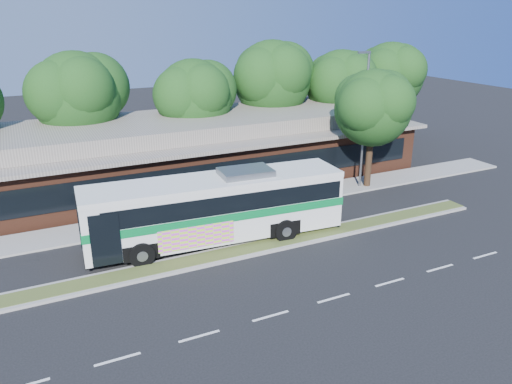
{
  "coord_description": "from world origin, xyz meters",
  "views": [
    {
      "loc": [
        -10.92,
        -19.97,
        11.38
      ],
      "look_at": [
        0.39,
        3.32,
        2.0
      ],
      "focal_mm": 35.0,
      "sensor_mm": 36.0,
      "label": 1
    }
  ],
  "objects": [
    {
      "name": "sidewalk",
      "position": [
        0.0,
        6.4,
        0.06
      ],
      "size": [
        44.0,
        2.6,
        0.12
      ],
      "primitive_type": "cube",
      "color": "gray",
      "rests_on": "ground"
    },
    {
      "name": "sidewalk_tree",
      "position": [
        10.48,
        5.98,
        5.58
      ],
      "size": [
        5.61,
        5.04,
        7.98
      ],
      "color": "black",
      "rests_on": "ground"
    },
    {
      "name": "tree_bg_d",
      "position": [
        8.45,
        16.15,
        6.42
      ],
      "size": [
        6.91,
        6.2,
        9.37
      ],
      "color": "black",
      "rests_on": "ground"
    },
    {
      "name": "tree_bg_f",
      "position": [
        20.43,
        16.14,
        6.06
      ],
      "size": [
        6.69,
        6.0,
        8.92
      ],
      "color": "black",
      "rests_on": "ground"
    },
    {
      "name": "tree_bg_c",
      "position": [
        1.4,
        15.13,
        5.59
      ],
      "size": [
        6.24,
        5.6,
        8.26
      ],
      "color": "black",
      "rests_on": "ground"
    },
    {
      "name": "lamp_post",
      "position": [
        9.56,
        6.0,
        4.9
      ],
      "size": [
        0.93,
        0.18,
        9.07
      ],
      "color": "slate",
      "rests_on": "ground"
    },
    {
      "name": "plaza_building",
      "position": [
        0.0,
        12.99,
        2.13
      ],
      "size": [
        33.2,
        11.2,
        4.45
      ],
      "color": "#502819",
      "rests_on": "ground"
    },
    {
      "name": "tree_bg_e",
      "position": [
        14.42,
        15.14,
        5.74
      ],
      "size": [
        6.47,
        5.8,
        8.5
      ],
      "color": "black",
      "rests_on": "ground"
    },
    {
      "name": "median_strip",
      "position": [
        0.0,
        0.6,
        0.07
      ],
      "size": [
        26.0,
        1.1,
        0.15
      ],
      "primitive_type": "cube",
      "color": "#444F21",
      "rests_on": "ground"
    },
    {
      "name": "tree_bg_b",
      "position": [
        -6.57,
        16.14,
        6.14
      ],
      "size": [
        6.69,
        6.0,
        9.0
      ],
      "color": "black",
      "rests_on": "ground"
    },
    {
      "name": "ground",
      "position": [
        0.0,
        0.0,
        0.0
      ],
      "size": [
        120.0,
        120.0,
        0.0
      ],
      "primitive_type": "plane",
      "color": "black",
      "rests_on": "ground"
    },
    {
      "name": "transit_bus",
      "position": [
        -2.3,
        2.39,
        2.09
      ],
      "size": [
        13.57,
        3.87,
        3.76
      ],
      "rotation": [
        0.0,
        0.0,
        -0.07
      ],
      "color": "silver",
      "rests_on": "ground"
    }
  ]
}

